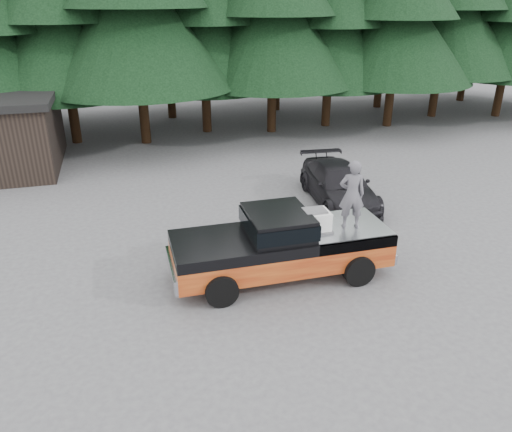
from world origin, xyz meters
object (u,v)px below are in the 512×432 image
object	(u,v)px
air_compressor	(314,221)
man_on_bed	(352,194)
pickup_truck	(281,254)
parked_car	(339,185)

from	to	relation	value
air_compressor	man_on_bed	world-z (taller)	man_on_bed
air_compressor	man_on_bed	size ratio (longest dim) A/B	0.41
pickup_truck	air_compressor	size ratio (longest dim) A/B	7.77
air_compressor	man_on_bed	distance (m)	1.22
pickup_truck	parked_car	size ratio (longest dim) A/B	1.23
air_compressor	pickup_truck	bearing A→B (deg)	171.69
pickup_truck	air_compressor	distance (m)	1.28
man_on_bed	pickup_truck	bearing A→B (deg)	8.90
pickup_truck	man_on_bed	distance (m)	2.48
pickup_truck	parked_car	bearing A→B (deg)	50.47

